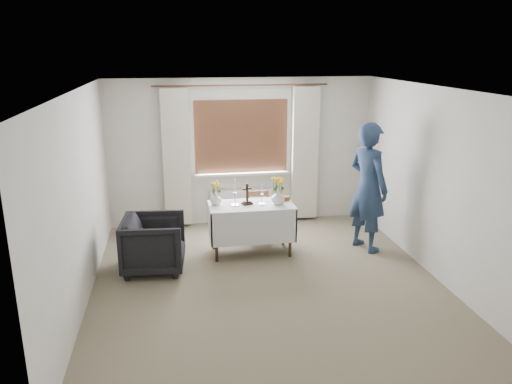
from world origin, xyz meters
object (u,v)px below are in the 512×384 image
at_px(wooden_chair, 259,217).
at_px(person, 368,187).
at_px(flower_vase_right, 278,197).
at_px(wooden_cross, 247,194).
at_px(flower_vase_left, 216,199).
at_px(armchair, 154,244).
at_px(altar_table, 251,229).

distance_m(wooden_chair, person, 1.75).
bearing_deg(flower_vase_right, wooden_chair, 109.10).
height_order(wooden_chair, wooden_cross, wooden_cross).
bearing_deg(wooden_cross, flower_vase_right, -25.60).
xyz_separation_m(flower_vase_left, flower_vase_right, (0.90, -0.12, 0.02)).
distance_m(person, flower_vase_left, 2.27).
height_order(armchair, flower_vase_right, flower_vase_right).
relative_size(armchair, flower_vase_right, 3.98).
bearing_deg(altar_table, armchair, -165.69).
relative_size(armchair, wooden_cross, 2.67).
bearing_deg(person, armchair, 71.26).
bearing_deg(flower_vase_right, armchair, -170.04).
relative_size(altar_table, armchair, 1.48).
height_order(armchair, person, person).
distance_m(wooden_cross, flower_vase_left, 0.46).
distance_m(person, wooden_cross, 1.81).
relative_size(armchair, person, 0.43).
distance_m(wooden_chair, armchair, 1.83).
relative_size(wooden_cross, flower_vase_right, 1.49).
bearing_deg(wooden_cross, armchair, 177.48).
height_order(person, flower_vase_right, person).
bearing_deg(wooden_chair, flower_vase_left, -148.05).
xyz_separation_m(wooden_chair, flower_vase_right, (0.18, -0.53, 0.47)).
xyz_separation_m(wooden_cross, flower_vase_left, (-0.45, 0.06, -0.07)).
bearing_deg(armchair, person, -80.97).
bearing_deg(person, flower_vase_left, 61.97).
distance_m(altar_table, flower_vase_right, 0.63).
distance_m(wooden_chair, flower_vase_right, 0.73).
distance_m(armchair, flower_vase_right, 1.89).
xyz_separation_m(person, flower_vase_left, (-2.25, 0.19, -0.12)).
bearing_deg(flower_vase_right, wooden_cross, 172.43).
height_order(altar_table, wooden_cross, wooden_cross).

